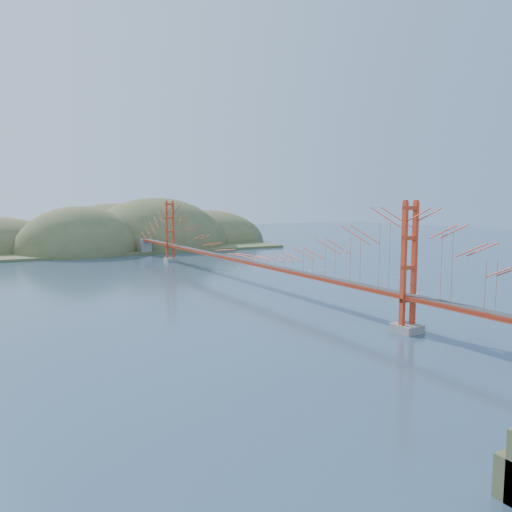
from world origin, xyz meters
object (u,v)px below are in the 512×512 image
sailboat_1 (403,273)px  sailboat_0 (417,294)px  bridge (244,234)px  sailboat_2 (402,277)px

sailboat_1 → sailboat_0: 18.64m
bridge → sailboat_1: size_ratio=131.57×
sailboat_1 → sailboat_2: bearing=-138.3°
sailboat_2 → bridge: bearing=162.8°
sailboat_0 → sailboat_2: bearing=51.4°
sailboat_1 → bridge: bearing=171.1°
sailboat_2 → sailboat_0: size_ratio=1.14×
sailboat_2 → sailboat_0: sailboat_2 is taller
bridge → sailboat_1: 27.86m
bridge → sailboat_2: (23.26, -7.21, -6.85)m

